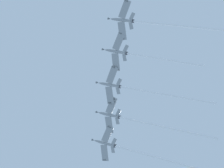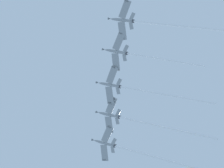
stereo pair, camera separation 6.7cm
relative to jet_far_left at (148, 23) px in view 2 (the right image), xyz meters
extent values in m
ellipsoid|color=gray|center=(11.80, -3.43, 4.54)|extent=(11.71, 4.81, 5.41)
cone|color=#595E60|center=(17.84, -5.19, 6.84)|extent=(2.17, 1.69, 1.68)
ellipsoid|color=black|center=(13.49, -3.93, 5.82)|extent=(3.10, 1.78, 1.81)
cube|color=gray|center=(12.59, 1.86, 4.17)|extent=(3.80, 9.13, 1.43)
cube|color=#595E60|center=(13.43, 5.88, 4.18)|extent=(1.76, 0.77, 0.73)
cube|color=gray|center=(9.63, -8.32, 4.17)|extent=(7.51, 9.51, 1.43)
cube|color=#595E60|center=(8.17, -12.17, 4.18)|extent=(1.85, 1.48, 0.73)
cube|color=gray|center=(7.93, 0.07, 2.81)|extent=(1.86, 3.65, 0.77)
cube|color=gray|center=(6.65, -4.31, 2.81)|extent=(3.47, 3.96, 0.77)
cube|color=#595E60|center=(7.01, -2.04, 4.20)|extent=(3.14, 1.07, 3.46)
cylinder|color=#38383D|center=(6.73, -1.49, 2.44)|extent=(1.39, 1.11, 1.10)
cylinder|color=#38383D|center=(6.48, -2.35, 2.44)|extent=(1.39, 1.11, 1.10)
cylinder|color=white|center=(-14.18, 4.13, -5.50)|extent=(41.77, 12.97, 16.62)
ellipsoid|color=gray|center=(8.61, -18.95, 4.77)|extent=(11.78, 4.52, 5.31)
cone|color=#595E60|center=(14.72, -20.54, 7.02)|extent=(2.15, 1.64, 1.67)
ellipsoid|color=black|center=(10.33, -19.40, 6.04)|extent=(3.10, 1.71, 1.79)
cube|color=gray|center=(9.26, -13.64, 4.41)|extent=(3.56, 9.04, 1.40)
cube|color=#595E60|center=(9.98, -9.59, 4.42)|extent=(1.74, 0.72, 0.72)
cube|color=gray|center=(6.57, -23.89, 4.41)|extent=(7.35, 9.56, 1.40)
cube|color=#595E60|center=(5.22, -27.78, 4.42)|extent=(1.86, 1.45, 0.72)
cube|color=gray|center=(4.63, -15.55, 3.09)|extent=(1.96, 3.70, 0.76)
cube|color=gray|center=(3.48, -19.96, 3.09)|extent=(3.42, 3.97, 0.76)
cube|color=#595E60|center=(3.78, -17.68, 4.48)|extent=(3.14, 0.98, 3.44)
cylinder|color=#38383D|center=(3.47, -17.14, 2.73)|extent=(1.37, 1.08, 1.09)
cylinder|color=#38383D|center=(3.24, -18.01, 2.73)|extent=(1.37, 1.08, 1.09)
cylinder|color=white|center=(-14.06, -13.01, -3.69)|extent=(34.97, 9.93, 13.52)
ellipsoid|color=gray|center=(5.07, -35.89, 4.25)|extent=(11.72, 4.82, 5.40)
cone|color=#595E60|center=(11.11, -37.65, 6.55)|extent=(2.17, 1.69, 1.68)
ellipsoid|color=black|center=(6.76, -36.39, 5.54)|extent=(3.10, 1.78, 1.81)
cube|color=gray|center=(5.86, -30.60, 3.88)|extent=(3.80, 9.13, 1.42)
cube|color=#595E60|center=(6.70, -26.58, 3.89)|extent=(1.76, 0.77, 0.73)
cube|color=gray|center=(2.89, -40.78, 3.88)|extent=(7.52, 9.51, 1.42)
cube|color=#595E60|center=(1.43, -44.62, 3.89)|extent=(1.85, 1.48, 0.73)
cube|color=gray|center=(1.20, -32.39, 2.54)|extent=(1.85, 3.65, 0.77)
cube|color=gray|center=(-0.08, -36.76, 2.54)|extent=(3.47, 3.96, 0.77)
cube|color=#595E60|center=(0.28, -34.49, 3.92)|extent=(3.14, 1.07, 3.45)
cylinder|color=#38383D|center=(0.00, -33.94, 2.17)|extent=(1.39, 1.11, 1.09)
cylinder|color=#38383D|center=(-0.26, -34.81, 2.17)|extent=(1.39, 1.11, 1.09)
cylinder|color=white|center=(-21.28, -28.20, -5.89)|extent=(42.50, 13.20, 16.84)
ellipsoid|color=gray|center=(-0.85, -50.84, 4.59)|extent=(11.68, 4.75, 5.56)
cone|color=#595E60|center=(5.17, -52.56, 6.98)|extent=(2.18, 1.68, 1.69)
ellipsoid|color=black|center=(0.83, -51.32, 5.90)|extent=(3.10, 1.77, 1.84)
cube|color=gray|center=(-0.07, -45.55, 4.21)|extent=(3.74, 9.11, 1.47)
cube|color=#595E60|center=(0.74, -41.52, 4.21)|extent=(1.75, 0.76, 0.75)
cube|color=gray|center=(-2.99, -55.74, 4.21)|extent=(7.47, 9.51, 1.47)
cube|color=#595E60|center=(-4.43, -59.59, 4.21)|extent=(1.84, 1.47, 0.75)
cube|color=gray|center=(-4.71, -47.36, 2.80)|extent=(1.87, 3.66, 0.79)
cube|color=gray|center=(-5.96, -51.75, 2.80)|extent=(3.45, 3.96, 0.79)
cube|color=#595E60|center=(-5.64, -49.47, 4.18)|extent=(3.17, 1.06, 3.47)
cylinder|color=#38383D|center=(-5.90, -48.93, 2.42)|extent=(1.39, 1.10, 1.10)
cylinder|color=#38383D|center=(-6.15, -49.79, 2.42)|extent=(1.39, 1.10, 1.10)
cylinder|color=white|center=(-28.05, -43.06, -6.34)|extent=(44.35, 13.62, 18.37)
ellipsoid|color=gray|center=(-4.71, -66.11, 4.23)|extent=(11.79, 4.46, 5.29)
cone|color=#595E60|center=(1.41, -67.68, 6.47)|extent=(2.15, 1.64, 1.67)
ellipsoid|color=black|center=(-2.99, -66.55, 5.50)|extent=(3.10, 1.70, 1.78)
cube|color=gray|center=(-4.10, -60.80, 3.87)|extent=(3.51, 9.02, 1.39)
cube|color=#595E60|center=(-3.39, -56.75, 3.88)|extent=(1.74, 0.71, 0.71)
cube|color=gray|center=(-6.72, -71.07, 3.87)|extent=(7.32, 9.56, 1.39)
cube|color=#595E60|center=(-8.05, -74.96, 3.88)|extent=(1.86, 1.44, 0.71)
cube|color=gray|center=(-8.71, -62.74, 2.56)|extent=(1.98, 3.70, 0.75)
cube|color=gray|center=(-9.84, -67.16, 2.56)|extent=(3.40, 3.98, 0.75)
cube|color=#595E60|center=(-9.55, -64.88, 3.94)|extent=(3.14, 0.97, 3.44)
cylinder|color=#38383D|center=(-9.86, -64.33, 2.20)|extent=(1.37, 1.07, 1.09)
cylinder|color=#38383D|center=(-10.08, -65.21, 2.20)|extent=(1.37, 1.07, 1.09)
cylinder|color=white|center=(-29.77, -59.71, -5.05)|extent=(39.81, 11.08, 15.32)
camera|label=1|loc=(14.16, -10.59, -143.52)|focal=46.96mm
camera|label=2|loc=(14.23, -10.61, -143.52)|focal=46.96mm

